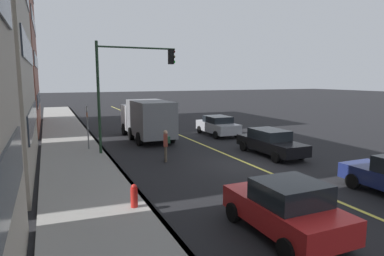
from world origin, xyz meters
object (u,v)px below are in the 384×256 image
truck_gray (147,118)px  car_silver (218,125)px  traffic_light_mast (128,78)px  car_red (286,207)px  fire_hydrant (134,198)px  pedestrian_with_backpack (166,143)px  street_sign_post (88,124)px  car_black (270,142)px

truck_gray → car_silver: bearing=-95.2°
car_silver → traffic_light_mast: size_ratio=0.66×
car_red → fire_hydrant: car_red is taller
pedestrian_with_backpack → traffic_light_mast: 4.64m
street_sign_post → car_silver: bearing=-78.6°
truck_gray → street_sign_post: bearing=119.4°
car_black → fire_hydrant: car_black is taller
car_red → traffic_light_mast: traffic_light_mast is taller
pedestrian_with_backpack → street_sign_post: bearing=39.2°
car_silver → pedestrian_with_backpack: 9.03m
traffic_light_mast → street_sign_post: traffic_light_mast is taller
street_sign_post → traffic_light_mast: bearing=-124.0°
traffic_light_mast → car_silver: bearing=-65.9°
car_silver → fire_hydrant: size_ratio=4.57×
pedestrian_with_backpack → street_sign_post: street_sign_post is taller
car_black → pedestrian_with_backpack: (0.94, 6.07, 0.24)m
pedestrian_with_backpack → traffic_light_mast: (2.81, 1.31, 3.44)m
car_red → truck_gray: bearing=-2.1°
car_red → street_sign_post: 14.15m
car_silver → fire_hydrant: bearing=141.7°
car_red → truck_gray: 16.13m
car_red → fire_hydrant: size_ratio=4.06×
truck_gray → pedestrian_with_backpack: truck_gray is taller
car_silver → truck_gray: size_ratio=0.63×
car_black → truck_gray: size_ratio=0.71×
car_black → traffic_light_mast: bearing=63.0°
car_black → pedestrian_with_backpack: pedestrian_with_backpack is taller
truck_gray → traffic_light_mast: (-3.99, 2.25, 2.88)m
truck_gray → fire_hydrant: 13.46m
pedestrian_with_backpack → fire_hydrant: 6.78m
car_silver → car_red: bearing=158.6°
pedestrian_with_backpack → traffic_light_mast: bearing=25.0°
truck_gray → street_sign_post: 5.10m
car_silver → car_black: car_silver is taller
car_silver → fire_hydrant: 15.61m
car_red → street_sign_post: size_ratio=1.36×
fire_hydrant → car_silver: bearing=-38.3°
car_red → pedestrian_with_backpack: (9.30, 0.35, 0.20)m
car_red → traffic_light_mast: bearing=7.8°
car_black → fire_hydrant: bearing=118.4°
car_silver → pedestrian_with_backpack: bearing=134.3°
fire_hydrant → pedestrian_with_backpack: bearing=-28.3°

